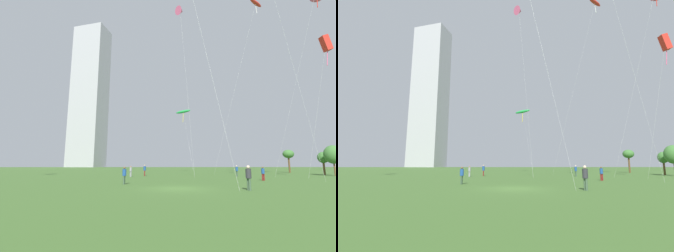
# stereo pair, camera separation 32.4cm
# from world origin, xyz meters

# --- Properties ---
(ground) EXTENTS (280.00, 280.00, 0.00)m
(ground) POSITION_xyz_m (0.00, 0.00, 0.00)
(ground) COLOR #3D6028
(person_standing_0) EXTENTS (0.36, 0.36, 1.64)m
(person_standing_0) POSITION_xyz_m (10.79, 8.78, 0.95)
(person_standing_0) COLOR maroon
(person_standing_0) RESTS_ON ground
(person_standing_1) EXTENTS (0.41, 0.41, 1.82)m
(person_standing_1) POSITION_xyz_m (-4.13, 20.06, 1.05)
(person_standing_1) COLOR maroon
(person_standing_1) RESTS_ON ground
(person_standing_2) EXTENTS (0.37, 0.37, 1.66)m
(person_standing_2) POSITION_xyz_m (-6.13, 17.79, 0.96)
(person_standing_2) COLOR gray
(person_standing_2) RESTS_ON ground
(person_standing_3) EXTENTS (0.41, 0.41, 1.83)m
(person_standing_3) POSITION_xyz_m (5.18, -1.46, 1.06)
(person_standing_3) COLOR #3F593F
(person_standing_3) RESTS_ON ground
(person_standing_4) EXTENTS (0.37, 0.37, 1.68)m
(person_standing_4) POSITION_xyz_m (-4.92, 4.06, 0.97)
(person_standing_4) COLOR #3F593F
(person_standing_4) RESTS_ON ground
(person_standing_5) EXTENTS (0.39, 0.39, 1.74)m
(person_standing_5) POSITION_xyz_m (10.79, 18.36, 1.00)
(person_standing_5) COLOR #3F593F
(person_standing_5) RESTS_ON ground
(kite_flying_0) EXTENTS (2.63, 4.45, 30.18)m
(kite_flying_0) POSITION_xyz_m (1.96, 18.51, 29.25)
(kite_flying_0) COLOR silver
(kite_flying_0) RESTS_ON ground
(kite_flying_2) EXTENTS (2.53, 3.99, 18.67)m
(kite_flying_2) POSITION_xyz_m (20.14, 8.45, 17.50)
(kite_flying_2) COLOR silver
(kite_flying_2) RESTS_ON ground
(kite_flying_4) EXTENTS (10.74, 5.28, 34.13)m
(kite_flying_4) POSITION_xyz_m (17.09, 21.20, 33.26)
(kite_flying_4) COLOR silver
(kite_flying_4) RESTS_ON ground
(kite_flying_6) EXTENTS (3.82, 9.67, 15.48)m
(kite_flying_6) POSITION_xyz_m (4.05, 37.44, 15.01)
(kite_flying_6) COLOR silver
(kite_flying_6) RESTS_ON ground
(park_tree_0) EXTENTS (2.40, 2.40, 5.22)m
(park_tree_0) POSITION_xyz_m (27.88, 33.50, 4.14)
(park_tree_0) COLOR brown
(park_tree_0) RESTS_ON ground
(park_tree_1) EXTENTS (1.81, 1.81, 4.15)m
(park_tree_1) POSITION_xyz_m (28.17, 22.61, 3.06)
(park_tree_1) COLOR brown
(park_tree_1) RESTS_ON ground
(park_tree_2) EXTENTS (2.80, 2.80, 5.10)m
(park_tree_2) POSITION_xyz_m (27.68, 19.41, 3.53)
(park_tree_2) COLOR brown
(park_tree_2) RESTS_ON ground
(distant_highrise_0) EXTENTS (25.49, 21.35, 100.74)m
(distant_highrise_0) POSITION_xyz_m (-52.88, 139.48, 50.37)
(distant_highrise_0) COLOR #A8A8AD
(distant_highrise_0) RESTS_ON ground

